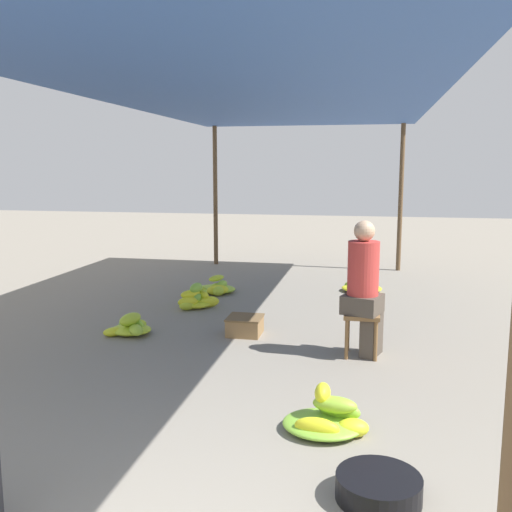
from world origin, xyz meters
name	(u,v)px	position (x,y,z in m)	size (l,w,h in m)	color
canopy_post_back_left	(215,196)	(-1.68, 8.64, 1.29)	(0.08, 0.08, 2.57)	brown
canopy_post_back_right	(401,198)	(1.68, 8.64, 1.29)	(0.08, 0.08, 2.57)	brown
canopy_tarp	(262,95)	(0.00, 4.47, 2.59)	(3.77, 8.74, 0.04)	#33569E
stool	(362,321)	(1.12, 3.77, 0.34)	(0.34, 0.34, 0.43)	brown
vendor_seated	(365,286)	(1.14, 3.78, 0.70)	(0.43, 0.43, 1.33)	#4C4238
basin_black	(379,488)	(1.26, 1.30, 0.07)	(0.48, 0.48, 0.14)	black
banana_pile_left_0	(130,327)	(-1.40, 4.02, 0.08)	(0.54, 0.57, 0.24)	#ABC92E
banana_pile_left_1	(196,300)	(-1.04, 5.27, 0.11)	(0.52, 0.48, 0.33)	#B7CD2B
banana_pile_left_2	(215,288)	(-1.02, 6.19, 0.07)	(0.65, 0.62, 0.25)	yellow
banana_pile_right_1	(327,419)	(0.92, 2.07, 0.09)	(0.61, 0.49, 0.32)	yellow
banana_pile_right_2	(361,287)	(1.06, 6.72, 0.07)	(0.59, 0.52, 0.17)	#8CBC33
crate_near	(245,326)	(-0.15, 4.24, 0.10)	(0.38, 0.38, 0.20)	olive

